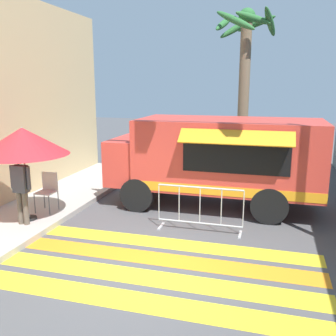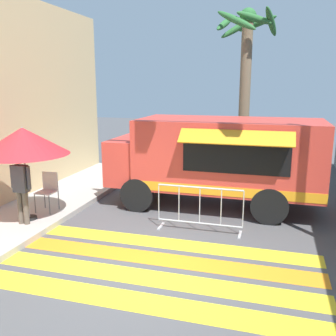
% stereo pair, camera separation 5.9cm
% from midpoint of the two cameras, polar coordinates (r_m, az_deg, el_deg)
% --- Properties ---
extents(ground_plane, '(60.00, 60.00, 0.00)m').
position_cam_midpoint_polar(ground_plane, '(7.22, -3.12, -15.26)').
color(ground_plane, '#4C4C4F').
extents(crosswalk_painted, '(6.40, 2.84, 0.01)m').
position_cam_midpoint_polar(crosswalk_painted, '(7.31, -2.85, -14.87)').
color(crosswalk_painted, yellow).
rests_on(crosswalk_painted, ground_plane).
extents(food_truck, '(5.77, 2.71, 2.46)m').
position_cam_midpoint_polar(food_truck, '(10.44, 6.62, 1.86)').
color(food_truck, '#D13D33').
rests_on(food_truck, ground_plane).
extents(traffic_signal_pole, '(4.97, 0.29, 6.44)m').
position_cam_midpoint_polar(traffic_signal_pole, '(7.78, 19.37, 21.52)').
color(traffic_signal_pole, '#515456').
rests_on(traffic_signal_pole, ground_plane).
extents(patio_umbrella, '(2.14, 2.14, 2.26)m').
position_cam_midpoint_polar(patio_umbrella, '(9.42, -21.44, 3.79)').
color(patio_umbrella, black).
rests_on(patio_umbrella, sidewalk_left).
extents(folding_chair, '(0.45, 0.45, 1.00)m').
position_cam_midpoint_polar(folding_chair, '(10.22, -17.99, -2.88)').
color(folding_chair, '#4C4C51').
rests_on(folding_chair, sidewalk_left).
extents(vendor_person, '(0.53, 0.22, 1.67)m').
position_cam_midpoint_polar(vendor_person, '(9.33, -21.67, -2.46)').
color(vendor_person, brown).
rests_on(vendor_person, sidewalk_left).
extents(barricade_front, '(2.02, 0.44, 1.08)m').
position_cam_midpoint_polar(barricade_front, '(8.78, 4.68, -6.29)').
color(barricade_front, '#B7BABF').
rests_on(barricade_front, ground_plane).
extents(palm_tree, '(2.21, 2.36, 6.05)m').
position_cam_midpoint_polar(palm_tree, '(14.57, 11.45, 15.15)').
color(palm_tree, '#7A664C').
rests_on(palm_tree, ground_plane).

